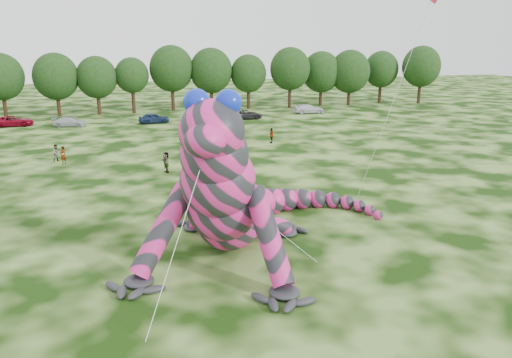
{
  "coord_description": "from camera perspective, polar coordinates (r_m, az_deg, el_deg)",
  "views": [
    {
      "loc": [
        -0.67,
        -24.52,
        11.29
      ],
      "look_at": [
        6.05,
        0.62,
        4.0
      ],
      "focal_mm": 35.0,
      "sensor_mm": 36.0,
      "label": 1
    }
  ],
  "objects": [
    {
      "name": "tree_16",
      "position": [
        95.96,
        14.07,
        11.24
      ],
      "size": [
        6.26,
        5.63,
        9.37
      ],
      "primitive_type": null,
      "color": "black",
      "rests_on": "ground"
    },
    {
      "name": "tree_7",
      "position": [
        82.13,
        -21.84,
        9.97
      ],
      "size": [
        6.68,
        6.01,
        9.48
      ],
      "primitive_type": null,
      "color": "black",
      "rests_on": "ground"
    },
    {
      "name": "car_2",
      "position": [
        75.16,
        -25.94,
        5.98
      ],
      "size": [
        5.07,
        2.36,
        1.4
      ],
      "primitive_type": "imported",
      "rotation": [
        0.0,
        0.0,
        1.58
      ],
      "color": "maroon",
      "rests_on": "ground"
    },
    {
      "name": "tree_14",
      "position": [
        90.21,
        7.45,
        11.33
      ],
      "size": [
        6.82,
        6.14,
        9.4
      ],
      "primitive_type": null,
      "color": "black",
      "rests_on": "ground"
    },
    {
      "name": "spectator_3",
      "position": [
        56.48,
        1.78,
        4.98
      ],
      "size": [
        0.73,
        1.08,
        1.7
      ],
      "primitive_type": "imported",
      "rotation": [
        0.0,
        0.0,
        4.37
      ],
      "color": "gray",
      "rests_on": "ground"
    },
    {
      "name": "car_4",
      "position": [
        71.59,
        -11.59,
        6.83
      ],
      "size": [
        4.36,
        2.11,
        1.43
      ],
      "primitive_type": "imported",
      "rotation": [
        0.0,
        0.0,
        1.67
      ],
      "color": "#152445",
      "rests_on": "ground"
    },
    {
      "name": "spectator_2",
      "position": [
        56.32,
        -4.77,
        4.92
      ],
      "size": [
        1.16,
        1.28,
        1.73
      ],
      "primitive_type": "imported",
      "rotation": [
        0.0,
        0.0,
        0.97
      ],
      "color": "gray",
      "rests_on": "ground"
    },
    {
      "name": "tree_17",
      "position": [
        96.94,
        18.31,
        11.24
      ],
      "size": [
        6.98,
        6.28,
        10.3
      ],
      "primitive_type": null,
      "color": "black",
      "rests_on": "ground"
    },
    {
      "name": "car_7",
      "position": [
        80.28,
        6.06,
        7.97
      ],
      "size": [
        4.95,
        2.35,
        1.39
      ],
      "primitive_type": "imported",
      "rotation": [
        0.0,
        0.0,
        1.49
      ],
      "color": "silver",
      "rests_on": "ground"
    },
    {
      "name": "inflatable_gecko",
      "position": [
        27.58,
        -2.61,
        1.61
      ],
      "size": [
        21.69,
        23.16,
        9.22
      ],
      "primitive_type": null,
      "rotation": [
        0.0,
        0.0,
        -0.42
      ],
      "color": "#D0237B",
      "rests_on": "ground"
    },
    {
      "name": "spectator_5",
      "position": [
        44.49,
        -10.24,
        1.9
      ],
      "size": [
        0.8,
        1.75,
        1.82
      ],
      "primitive_type": "imported",
      "rotation": [
        0.0,
        0.0,
        4.87
      ],
      "color": "gray",
      "rests_on": "ground"
    },
    {
      "name": "tree_9",
      "position": [
        82.18,
        -13.93,
        10.34
      ],
      "size": [
        5.27,
        4.74,
        8.68
      ],
      "primitive_type": null,
      "color": "black",
      "rests_on": "ground"
    },
    {
      "name": "tree_6",
      "position": [
        83.2,
        -27.02,
        9.46
      ],
      "size": [
        6.52,
        5.86,
        9.49
      ],
      "primitive_type": null,
      "color": "black",
      "rests_on": "ground"
    },
    {
      "name": "tree_10",
      "position": [
        83.71,
        -9.58,
        11.3
      ],
      "size": [
        7.09,
        6.38,
        10.5
      ],
      "primitive_type": null,
      "color": "black",
      "rests_on": "ground"
    },
    {
      "name": "spectator_0",
      "position": [
        49.95,
        -21.19,
        2.54
      ],
      "size": [
        0.72,
        0.76,
        1.74
      ],
      "primitive_type": "imported",
      "rotation": [
        0.0,
        0.0,
        4.07
      ],
      "color": "gray",
      "rests_on": "ground"
    },
    {
      "name": "tree_13",
      "position": [
        86.48,
        3.91,
        11.48
      ],
      "size": [
        6.83,
        6.15,
        10.13
      ],
      "primitive_type": null,
      "color": "black",
      "rests_on": "ground"
    },
    {
      "name": "car_3",
      "position": [
        71.95,
        -20.51,
        6.13
      ],
      "size": [
        4.57,
        2.59,
        1.25
      ],
      "primitive_type": "imported",
      "rotation": [
        0.0,
        0.0,
        1.37
      ],
      "color": "#AEB4B8",
      "rests_on": "ground"
    },
    {
      "name": "tree_15",
      "position": [
        91.36,
        10.66,
        11.32
      ],
      "size": [
        7.17,
        6.45,
        9.63
      ],
      "primitive_type": null,
      "color": "black",
      "rests_on": "ground"
    },
    {
      "name": "ground",
      "position": [
        27.0,
        -12.32,
        -9.45
      ],
      "size": [
        240.0,
        240.0,
        0.0
      ],
      "primitive_type": "plane",
      "color": "#16330A",
      "rests_on": "ground"
    },
    {
      "name": "car_6",
      "position": [
        74.05,
        -1.08,
        7.37
      ],
      "size": [
        4.73,
        2.35,
        1.29
      ],
      "primitive_type": "imported",
      "rotation": [
        0.0,
        0.0,
        1.62
      ],
      "color": "#232326",
      "rests_on": "ground"
    },
    {
      "name": "spectator_1",
      "position": [
        51.39,
        -21.82,
        2.78
      ],
      "size": [
        1.02,
        0.96,
        1.67
      ],
      "primitive_type": "imported",
      "rotation": [
        0.0,
        0.0,
        0.55
      ],
      "color": "gray",
      "rests_on": "ground"
    },
    {
      "name": "tree_11",
      "position": [
        84.2,
        -5.14,
        11.32
      ],
      "size": [
        7.01,
        6.31,
        10.07
      ],
      "primitive_type": null,
      "color": "black",
      "rests_on": "ground"
    },
    {
      "name": "car_5",
      "position": [
        72.45,
        -6.13,
        7.17
      ],
      "size": [
        4.46,
        1.73,
        1.45
      ],
      "primitive_type": "imported",
      "rotation": [
        0.0,
        0.0,
        1.61
      ],
      "color": "#B8B4A7",
      "rests_on": "ground"
    },
    {
      "name": "tree_8",
      "position": [
        81.87,
        -17.68,
        10.15
      ],
      "size": [
        6.14,
        5.53,
        8.94
      ],
      "primitive_type": null,
      "color": "black",
      "rests_on": "ground"
    },
    {
      "name": "flying_kite",
      "position": [
        32.02,
        19.0,
        17.8
      ],
      "size": [
        2.9,
        4.71,
        14.84
      ],
      "color": "red",
      "rests_on": "ground"
    },
    {
      "name": "tree_12",
      "position": [
        85.09,
        -0.87,
        11.06
      ],
      "size": [
        5.99,
        5.39,
        8.97
      ],
      "primitive_type": null,
      "color": "black",
      "rests_on": "ground"
    }
  ]
}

